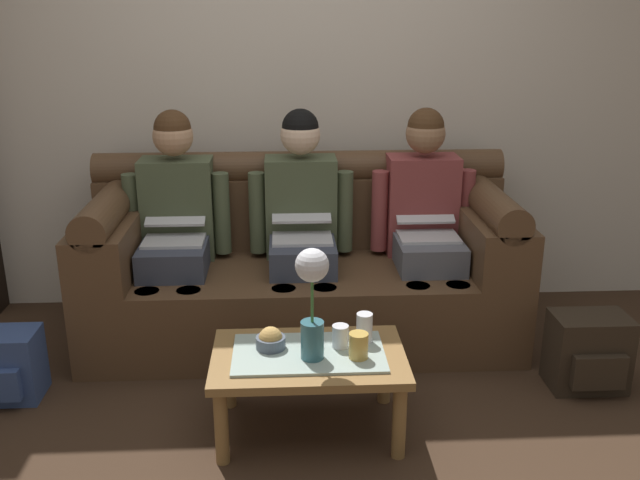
% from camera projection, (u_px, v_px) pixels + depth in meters
% --- Properties ---
extents(ground_plane, '(14.00, 14.00, 0.00)m').
position_uv_depth(ground_plane, '(311.00, 459.00, 2.80)').
color(ground_plane, '#382619').
extents(back_wall_patterned, '(6.00, 0.12, 2.90)m').
position_uv_depth(back_wall_patterned, '(298.00, 57.00, 3.95)').
color(back_wall_patterned, beige).
rests_on(back_wall_patterned, ground_plane).
extents(couch, '(2.25, 0.88, 0.96)m').
position_uv_depth(couch, '(302.00, 269.00, 3.79)').
color(couch, '#513823').
rests_on(couch, ground_plane).
extents(person_left, '(0.56, 0.67, 1.22)m').
position_uv_depth(person_left, '(176.00, 220.00, 3.66)').
color(person_left, '#383D4C').
rests_on(person_left, ground_plane).
extents(person_middle, '(0.56, 0.67, 1.22)m').
position_uv_depth(person_middle, '(302.00, 218.00, 3.70)').
color(person_middle, '#383D4C').
rests_on(person_middle, ground_plane).
extents(person_right, '(0.56, 0.67, 1.22)m').
position_uv_depth(person_right, '(425.00, 216.00, 3.73)').
color(person_right, '#595B66').
rests_on(person_right, ground_plane).
extents(coffee_table, '(0.80, 0.51, 0.37)m').
position_uv_depth(coffee_table, '(309.00, 365.00, 2.90)').
color(coffee_table, olive).
rests_on(coffee_table, ground_plane).
extents(flower_vase, '(0.13, 0.13, 0.47)m').
position_uv_depth(flower_vase, '(312.00, 294.00, 2.75)').
color(flower_vase, '#336672').
rests_on(flower_vase, coffee_table).
extents(snack_bowl, '(0.12, 0.12, 0.10)m').
position_uv_depth(snack_bowl, '(271.00, 340.00, 2.91)').
color(snack_bowl, '#4C5666').
rests_on(snack_bowl, coffee_table).
extents(cup_near_left, '(0.08, 0.08, 0.11)m').
position_uv_depth(cup_near_left, '(358.00, 346.00, 2.82)').
color(cup_near_left, gold).
rests_on(cup_near_left, coffee_table).
extents(cup_near_right, '(0.07, 0.07, 0.13)m').
position_uv_depth(cup_near_right, '(364.00, 328.00, 2.95)').
color(cup_near_right, silver).
rests_on(cup_near_right, coffee_table).
extents(cup_far_center, '(0.07, 0.07, 0.10)m').
position_uv_depth(cup_far_center, '(340.00, 336.00, 2.91)').
color(cup_far_center, silver).
rests_on(cup_far_center, coffee_table).
extents(cup_far_left, '(0.07, 0.07, 0.09)m').
position_uv_depth(cup_far_left, '(311.00, 335.00, 2.94)').
color(cup_far_left, silver).
rests_on(cup_far_left, coffee_table).
extents(backpack_left, '(0.33, 0.26, 0.33)m').
position_uv_depth(backpack_left, '(3.00, 366.00, 3.19)').
color(backpack_left, '#33477A').
rests_on(backpack_left, ground_plane).
extents(backpack_right, '(0.35, 0.27, 0.36)m').
position_uv_depth(backpack_right, '(588.00, 353.00, 3.28)').
color(backpack_right, '#2D2319').
rests_on(backpack_right, ground_plane).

